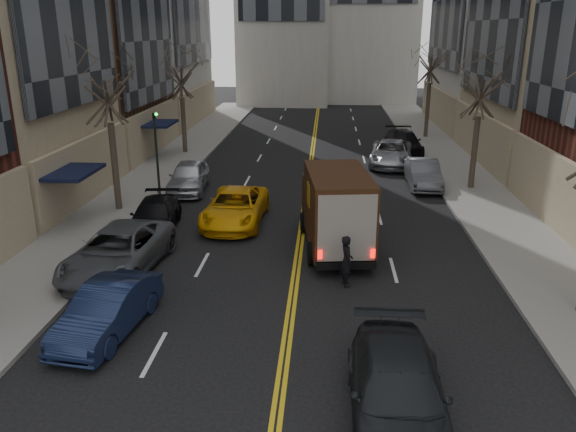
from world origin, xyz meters
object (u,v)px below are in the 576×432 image
(observer_sedan, at_px, (398,393))
(pedestrian, at_px, (347,261))
(taxi, at_px, (235,207))
(ups_truck, at_px, (336,210))

(observer_sedan, relative_size, pedestrian, 2.94)
(observer_sedan, height_order, taxi, observer_sedan)
(ups_truck, bearing_deg, pedestrian, -91.39)
(ups_truck, distance_m, taxi, 5.27)
(ups_truck, height_order, pedestrian, ups_truck)
(ups_truck, bearing_deg, taxi, 140.67)
(ups_truck, distance_m, observer_sedan, 10.40)
(taxi, bearing_deg, ups_truck, -30.58)
(ups_truck, distance_m, pedestrian, 3.45)
(ups_truck, xyz_separation_m, taxi, (-4.40, 2.77, -0.87))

